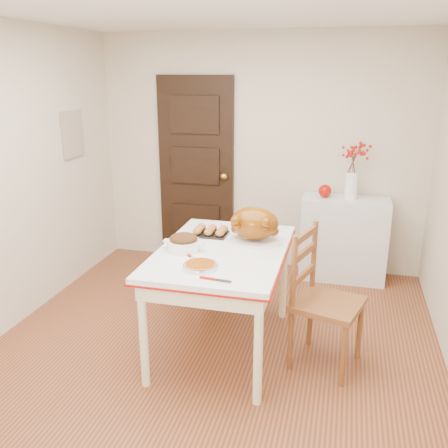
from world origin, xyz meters
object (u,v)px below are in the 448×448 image
(chair_oak, at_px, (328,301))
(turkey_platter, at_px, (254,225))
(pumpkin_pie, at_px, (200,265))
(kitchen_table, at_px, (222,299))
(sideboard, at_px, (344,239))

(chair_oak, xyz_separation_m, turkey_platter, (-0.60, 0.25, 0.45))
(pumpkin_pie, bearing_deg, chair_oak, 22.97)
(kitchen_table, height_order, turkey_platter, turkey_platter)
(chair_oak, relative_size, turkey_platter, 2.39)
(chair_oak, bearing_deg, sideboard, 13.55)
(chair_oak, bearing_deg, pumpkin_pie, 129.44)
(turkey_platter, bearing_deg, kitchen_table, -124.65)
(kitchen_table, bearing_deg, pumpkin_pie, -97.31)
(sideboard, distance_m, turkey_platter, 1.65)
(sideboard, height_order, chair_oak, chair_oak)
(sideboard, bearing_deg, chair_oak, -92.92)
(sideboard, xyz_separation_m, turkey_platter, (-0.68, -1.41, 0.53))
(sideboard, xyz_separation_m, pumpkin_pie, (-0.93, -2.01, 0.42))
(kitchen_table, relative_size, chair_oak, 1.33)
(kitchen_table, distance_m, pumpkin_pie, 0.59)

